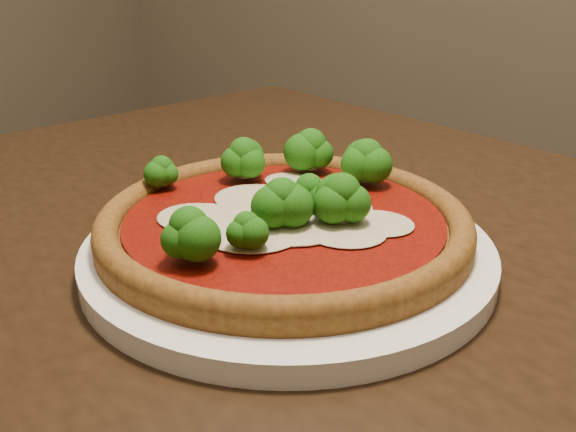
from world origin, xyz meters
The scene contains 3 objects.
dining_table centered at (0.17, -0.21, 0.64)m, with size 1.31×1.07×0.75m.
plate centered at (0.12, -0.26, 0.76)m, with size 0.33×0.33×0.02m, color white.
pizza centered at (0.11, -0.25, 0.78)m, with size 0.30×0.30×0.06m.
Camera 1 is at (0.34, -0.67, 0.99)m, focal length 40.00 mm.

